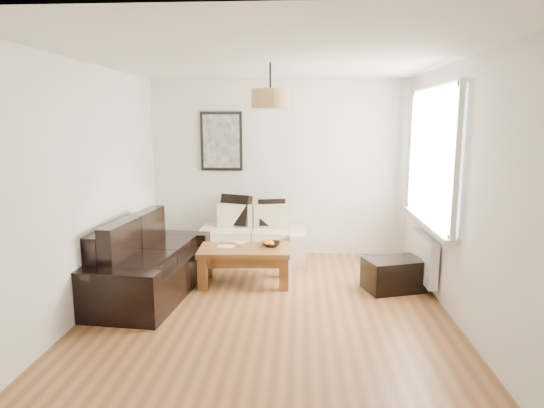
# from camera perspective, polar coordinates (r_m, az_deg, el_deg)

# --- Properties ---
(floor) EXTENTS (4.50, 4.50, 0.00)m
(floor) POSITION_cam_1_polar(r_m,az_deg,el_deg) (5.18, -0.41, -12.69)
(floor) COLOR brown
(floor) RESTS_ON ground
(ceiling) EXTENTS (3.80, 4.50, 0.00)m
(ceiling) POSITION_cam_1_polar(r_m,az_deg,el_deg) (4.82, -0.45, 17.17)
(ceiling) COLOR white
(ceiling) RESTS_ON floor
(wall_back) EXTENTS (3.80, 0.04, 2.60)m
(wall_back) POSITION_cam_1_polar(r_m,az_deg,el_deg) (7.06, 0.81, 4.34)
(wall_back) COLOR silver
(wall_back) RESTS_ON floor
(wall_front) EXTENTS (3.80, 0.04, 2.60)m
(wall_front) POSITION_cam_1_polar(r_m,az_deg,el_deg) (2.63, -3.77, -5.46)
(wall_front) COLOR silver
(wall_front) RESTS_ON floor
(wall_left) EXTENTS (0.04, 4.50, 2.60)m
(wall_left) POSITION_cam_1_polar(r_m,az_deg,el_deg) (5.31, -21.37, 1.75)
(wall_left) COLOR silver
(wall_left) RESTS_ON floor
(wall_right) EXTENTS (0.04, 4.50, 2.60)m
(wall_right) POSITION_cam_1_polar(r_m,az_deg,el_deg) (5.07, 21.53, 1.37)
(wall_right) COLOR silver
(wall_right) RESTS_ON floor
(window_bay) EXTENTS (0.14, 1.90, 1.60)m
(window_bay) POSITION_cam_1_polar(r_m,az_deg,el_deg) (5.79, 18.92, 5.52)
(window_bay) COLOR white
(window_bay) RESTS_ON wall_right
(radiator) EXTENTS (0.10, 0.90, 0.52)m
(radiator) POSITION_cam_1_polar(r_m,az_deg,el_deg) (5.99, 17.89, -6.17)
(radiator) COLOR white
(radiator) RESTS_ON wall_right
(poster) EXTENTS (0.62, 0.04, 0.87)m
(poster) POSITION_cam_1_polar(r_m,az_deg,el_deg) (7.09, -6.13, 7.55)
(poster) COLOR black
(poster) RESTS_ON wall_back
(pendant_shade) EXTENTS (0.40, 0.40, 0.20)m
(pendant_shade) POSITION_cam_1_polar(r_m,az_deg,el_deg) (5.08, -0.21, 12.61)
(pendant_shade) COLOR tan
(pendant_shade) RESTS_ON ceiling
(loveseat_cream) EXTENTS (1.52, 0.84, 0.75)m
(loveseat_cream) POSITION_cam_1_polar(r_m,az_deg,el_deg) (6.78, -2.33, -3.86)
(loveseat_cream) COLOR beige
(loveseat_cream) RESTS_ON floor
(sofa_leather) EXTENTS (1.11, 1.99, 0.83)m
(sofa_leather) POSITION_cam_1_polar(r_m,az_deg,el_deg) (5.71, -14.68, -6.46)
(sofa_leather) COLOR black
(sofa_leather) RESTS_ON floor
(coffee_table) EXTENTS (1.14, 0.66, 0.45)m
(coffee_table) POSITION_cam_1_polar(r_m,az_deg,el_deg) (5.91, -3.35, -7.46)
(coffee_table) COLOR brown
(coffee_table) RESTS_ON floor
(ottoman) EXTENTS (0.77, 0.62, 0.38)m
(ottoman) POSITION_cam_1_polar(r_m,az_deg,el_deg) (5.87, 14.49, -8.25)
(ottoman) COLOR black
(ottoman) RESTS_ON floor
(cushion_left) EXTENTS (0.47, 0.29, 0.45)m
(cushion_left) POSITION_cam_1_polar(r_m,az_deg,el_deg) (6.92, -4.44, -0.75)
(cushion_left) COLOR black
(cushion_left) RESTS_ON loveseat_cream
(cushion_right) EXTENTS (0.41, 0.20, 0.39)m
(cushion_right) POSITION_cam_1_polar(r_m,az_deg,el_deg) (6.87, -0.01, -1.05)
(cushion_right) COLOR black
(cushion_right) RESTS_ON loveseat_cream
(fruit_bowl) EXTENTS (0.24, 0.24, 0.06)m
(fruit_bowl) POSITION_cam_1_polar(r_m,az_deg,el_deg) (5.90, -0.07, -4.88)
(fruit_bowl) COLOR black
(fruit_bowl) RESTS_ON coffee_table
(orange_a) EXTENTS (0.08, 0.08, 0.08)m
(orange_a) POSITION_cam_1_polar(r_m,az_deg,el_deg) (5.89, -0.54, -4.80)
(orange_a) COLOR orange
(orange_a) RESTS_ON fruit_bowl
(orange_b) EXTENTS (0.10, 0.10, 0.08)m
(orange_b) POSITION_cam_1_polar(r_m,az_deg,el_deg) (5.88, -0.16, -4.81)
(orange_b) COLOR orange
(orange_b) RESTS_ON fruit_bowl
(orange_c) EXTENTS (0.09, 0.09, 0.08)m
(orange_c) POSITION_cam_1_polar(r_m,az_deg,el_deg) (5.93, -0.86, -4.69)
(orange_c) COLOR orange
(orange_c) RESTS_ON fruit_bowl
(papers) EXTENTS (0.21, 0.15, 0.01)m
(papers) POSITION_cam_1_polar(r_m,az_deg,el_deg) (5.92, -5.62, -5.12)
(papers) COLOR beige
(papers) RESTS_ON coffee_table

